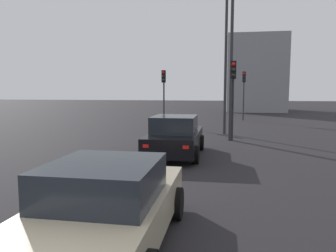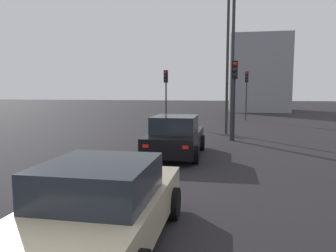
{
  "view_description": "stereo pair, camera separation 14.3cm",
  "coord_description": "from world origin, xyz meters",
  "px_view_note": "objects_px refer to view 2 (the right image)",
  "views": [
    {
      "loc": [
        -2.08,
        -1.96,
        2.57
      ],
      "look_at": [
        9.15,
        -0.11,
        1.31
      ],
      "focal_mm": 34.53,
      "sensor_mm": 36.0,
      "label": 1
    },
    {
      "loc": [
        -2.06,
        -2.11,
        2.57
      ],
      "look_at": [
        9.15,
        -0.11,
        1.31
      ],
      "focal_mm": 34.53,
      "sensor_mm": 36.0,
      "label": 2
    }
  ],
  "objects_px": {
    "street_lamp_kerbside": "(228,47)",
    "traffic_light_near_right": "(247,85)",
    "car_black_lead": "(175,137)",
    "traffic_light_far_left": "(235,84)",
    "street_lamp_far": "(233,51)",
    "car_beige_second": "(103,205)",
    "traffic_light_near_left": "(166,86)"
  },
  "relations": [
    {
      "from": "traffic_light_far_left",
      "to": "street_lamp_kerbside",
      "type": "xyz_separation_m",
      "value": [
        2.4,
        0.37,
        2.12
      ]
    },
    {
      "from": "street_lamp_far",
      "to": "car_black_lead",
      "type": "bearing_deg",
      "value": 152.75
    },
    {
      "from": "car_beige_second",
      "to": "street_lamp_far",
      "type": "relative_size",
      "value": 0.55
    },
    {
      "from": "traffic_light_near_left",
      "to": "traffic_light_near_right",
      "type": "height_order",
      "value": "traffic_light_near_right"
    },
    {
      "from": "car_beige_second",
      "to": "traffic_light_near_right",
      "type": "height_order",
      "value": "traffic_light_near_right"
    },
    {
      "from": "street_lamp_kerbside",
      "to": "car_black_lead",
      "type": "bearing_deg",
      "value": 163.65
    },
    {
      "from": "car_black_lead",
      "to": "traffic_light_near_right",
      "type": "relative_size",
      "value": 1.06
    },
    {
      "from": "car_beige_second",
      "to": "traffic_light_near_left",
      "type": "distance_m",
      "value": 19.09
    },
    {
      "from": "traffic_light_near_left",
      "to": "street_lamp_far",
      "type": "bearing_deg",
      "value": 39.7
    },
    {
      "from": "traffic_light_near_left",
      "to": "traffic_light_far_left",
      "type": "xyz_separation_m",
      "value": [
        -6.87,
        -4.81,
        0.0
      ]
    },
    {
      "from": "car_black_lead",
      "to": "traffic_light_far_left",
      "type": "height_order",
      "value": "traffic_light_far_left"
    },
    {
      "from": "car_black_lead",
      "to": "street_lamp_far",
      "type": "distance_m",
      "value": 6.14
    },
    {
      "from": "traffic_light_near_left",
      "to": "traffic_light_far_left",
      "type": "height_order",
      "value": "same"
    },
    {
      "from": "car_black_lead",
      "to": "car_beige_second",
      "type": "xyz_separation_m",
      "value": [
        -7.59,
        0.02,
        -0.05
      ]
    },
    {
      "from": "traffic_light_near_left",
      "to": "car_beige_second",
      "type": "bearing_deg",
      "value": 12.82
    },
    {
      "from": "traffic_light_near_left",
      "to": "traffic_light_near_right",
      "type": "bearing_deg",
      "value": 132.73
    },
    {
      "from": "traffic_light_near_right",
      "to": "street_lamp_far",
      "type": "bearing_deg",
      "value": -4.46
    },
    {
      "from": "car_black_lead",
      "to": "traffic_light_far_left",
      "type": "xyz_separation_m",
      "value": [
        4.34,
        -2.34,
        2.15
      ]
    },
    {
      "from": "traffic_light_near_right",
      "to": "street_lamp_far",
      "type": "height_order",
      "value": "street_lamp_far"
    },
    {
      "from": "traffic_light_far_left",
      "to": "street_lamp_far",
      "type": "relative_size",
      "value": 0.53
    },
    {
      "from": "car_black_lead",
      "to": "street_lamp_kerbside",
      "type": "bearing_deg",
      "value": -15.98
    },
    {
      "from": "car_beige_second",
      "to": "traffic_light_near_right",
      "type": "relative_size",
      "value": 1.01
    },
    {
      "from": "street_lamp_kerbside",
      "to": "street_lamp_far",
      "type": "bearing_deg",
      "value": -174.04
    },
    {
      "from": "traffic_light_far_left",
      "to": "traffic_light_near_left",
      "type": "bearing_deg",
      "value": -142.95
    },
    {
      "from": "street_lamp_kerbside",
      "to": "street_lamp_far",
      "type": "distance_m",
      "value": 2.48
    },
    {
      "from": "traffic_light_near_right",
      "to": "car_black_lead",
      "type": "bearing_deg",
      "value": -10.41
    },
    {
      "from": "traffic_light_near_right",
      "to": "street_lamp_far",
      "type": "xyz_separation_m",
      "value": [
        -11.53,
        1.41,
        1.52
      ]
    },
    {
      "from": "car_black_lead",
      "to": "street_lamp_far",
      "type": "bearing_deg",
      "value": -26.89
    },
    {
      "from": "car_beige_second",
      "to": "traffic_light_far_left",
      "type": "distance_m",
      "value": 12.36
    },
    {
      "from": "traffic_light_near_left",
      "to": "car_black_lead",
      "type": "bearing_deg",
      "value": 17.82
    },
    {
      "from": "street_lamp_far",
      "to": "traffic_light_near_left",
      "type": "bearing_deg",
      "value": 34.27
    },
    {
      "from": "street_lamp_kerbside",
      "to": "traffic_light_near_right",
      "type": "bearing_deg",
      "value": -10.32
    }
  ]
}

